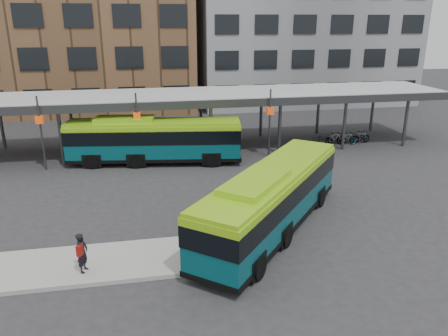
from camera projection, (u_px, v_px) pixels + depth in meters
The scene contains 9 objects.
ground at pixel (205, 223), 20.95m from camera, with size 120.00×120.00×0.00m, color #28282B.
boarding_island at pixel (78, 265), 17.16m from camera, with size 14.00×3.00×0.18m, color gray.
canopy at pixel (178, 97), 31.65m from camera, with size 40.00×6.53×4.80m.
building_brick at pixel (63, 2), 45.38m from camera, with size 26.00×14.00×22.00m, color brown.
building_grey at pixel (300, 13), 50.33m from camera, with size 24.00×14.00×20.00m, color slate.
bus_front at pixel (272, 198), 19.67m from camera, with size 9.15×10.32×3.14m.
bus_rear at pixel (154, 139), 29.27m from camera, with size 11.70×4.06×3.16m.
pedestrian at pixel (82, 252), 16.33m from camera, with size 0.53×0.67×1.57m.
bike_rack at pixel (344, 138), 34.13m from camera, with size 4.75×1.40×1.00m.
Camera 1 is at (-2.69, -18.82, 9.24)m, focal length 35.00 mm.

